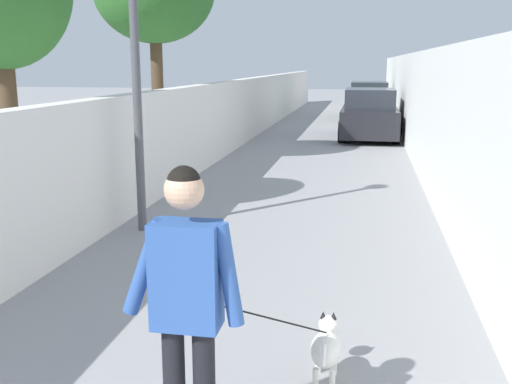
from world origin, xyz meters
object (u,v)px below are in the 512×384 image
lamp_post (133,3)px  person_skateboarder (187,291)px  dog (326,346)px  car_near (369,115)px  car_far (369,101)px

lamp_post → person_skateboarder: bearing=-155.8°
dog → car_near: bearing=-1.3°
car_far → person_skateboarder: bearing=177.3°
lamp_post → dog: 5.42m
lamp_post → car_near: bearing=-15.8°
lamp_post → car_far: (18.30, -3.19, -2.38)m
lamp_post → dog: lamp_post is taller
car_near → car_far: bearing=-0.0°
car_far → car_near: bearing=180.0°
person_skateboarder → car_far: size_ratio=0.39×
dog → car_far: size_ratio=0.32×
person_skateboarder → dog: size_ratio=1.22×
dog → car_far: 21.95m
dog → car_far: bearing=-0.9°
dog → car_near: (14.92, -0.35, 0.44)m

